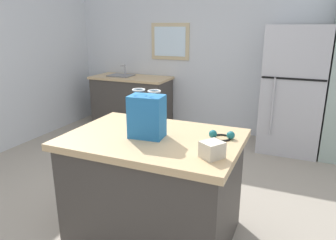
{
  "coord_description": "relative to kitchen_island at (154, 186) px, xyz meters",
  "views": [
    {
      "loc": [
        1.25,
        -2.4,
        1.74
      ],
      "look_at": [
        0.21,
        0.01,
        0.95
      ],
      "focal_mm": 33.67,
      "sensor_mm": 36.0,
      "label": 1
    }
  ],
  "objects": [
    {
      "name": "ground",
      "position": [
        -0.21,
        0.29,
        -0.45
      ],
      "size": [
        6.42,
        6.42,
        0.0
      ],
      "primitive_type": "plane",
      "color": "#9E9384"
    },
    {
      "name": "back_wall",
      "position": [
        -0.22,
        2.96,
        0.83
      ],
      "size": [
        5.26,
        0.13,
        2.55
      ],
      "color": "silver",
      "rests_on": "ground"
    },
    {
      "name": "kitchen_island",
      "position": [
        0.0,
        0.0,
        0.0
      ],
      "size": [
        1.38,
        0.97,
        0.9
      ],
      "color": "#423D38",
      "rests_on": "ground"
    },
    {
      "name": "refrigerator",
      "position": [
        0.93,
        2.52,
        0.42
      ],
      "size": [
        0.8,
        0.75,
        1.75
      ],
      "color": "#B7B7BC",
      "rests_on": "ground"
    },
    {
      "name": "sink_counter",
      "position": [
        -1.68,
        2.58,
        0.0
      ],
      "size": [
        1.36,
        0.64,
        1.07
      ],
      "color": "#423D38",
      "rests_on": "ground"
    },
    {
      "name": "shopping_bag",
      "position": [
        -0.04,
        -0.03,
        0.61
      ],
      "size": [
        0.28,
        0.21,
        0.38
      ],
      "color": "#236BAD",
      "rests_on": "kitchen_island"
    },
    {
      "name": "small_box",
      "position": [
        0.54,
        -0.22,
        0.5
      ],
      "size": [
        0.18,
        0.18,
        0.11
      ],
      "primitive_type": "cube",
      "rotation": [
        0.0,
        0.0,
        -0.58
      ],
      "color": "beige",
      "rests_on": "kitchen_island"
    },
    {
      "name": "bottle",
      "position": [
        -0.15,
        0.21,
        0.56
      ],
      "size": [
        0.06,
        0.06,
        0.27
      ],
      "color": "#C66633",
      "rests_on": "kitchen_island"
    },
    {
      "name": "ear_defenders",
      "position": [
        0.51,
        0.16,
        0.47
      ],
      "size": [
        0.2,
        0.18,
        0.06
      ],
      "color": "black",
      "rests_on": "kitchen_island"
    }
  ]
}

